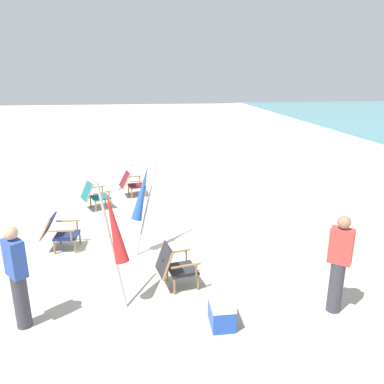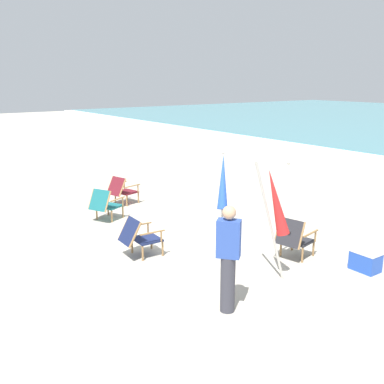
% 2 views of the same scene
% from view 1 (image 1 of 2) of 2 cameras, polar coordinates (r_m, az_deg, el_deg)
% --- Properties ---
extents(ground_plane, '(80.00, 80.00, 0.00)m').
position_cam_1_polar(ground_plane, '(8.95, -8.60, -6.65)').
color(ground_plane, '#B7AF9E').
extents(beach_chair_front_right, '(0.70, 0.79, 0.81)m').
position_cam_1_polar(beach_chair_front_right, '(6.71, -2.75, -11.06)').
color(beach_chair_front_right, '#28282D').
rests_on(beach_chair_front_right, ground).
extents(beach_chair_back_left, '(0.83, 0.91, 0.79)m').
position_cam_1_polar(beach_chair_back_left, '(10.79, -14.68, -0.37)').
color(beach_chair_back_left, '#196066').
rests_on(beach_chair_back_left, ground).
extents(beach_chair_far_center, '(0.74, 0.87, 0.78)m').
position_cam_1_polar(beach_chair_far_center, '(11.70, -9.24, 1.37)').
color(beach_chair_far_center, maroon).
rests_on(beach_chair_far_center, ground).
extents(beach_chair_mid_center, '(0.63, 0.79, 0.78)m').
position_cam_1_polar(beach_chair_mid_center, '(8.56, -19.70, -5.61)').
color(beach_chair_mid_center, '#19234C').
rests_on(beach_chair_mid_center, ground).
extents(umbrella_furled_red, '(0.54, 0.53, 2.07)m').
position_cam_1_polar(umbrella_furled_red, '(5.97, -11.75, -5.40)').
color(umbrella_furled_red, '#B7B2A8').
rests_on(umbrella_furled_red, ground).
extents(umbrella_furled_blue, '(0.74, 0.67, 1.98)m').
position_cam_1_polar(umbrella_furled_blue, '(7.76, -7.58, -0.22)').
color(umbrella_furled_blue, '#B7B2A8').
rests_on(umbrella_furled_blue, ground).
extents(person_near_chairs, '(0.39, 0.37, 1.63)m').
position_cam_1_polar(person_near_chairs, '(6.10, -25.05, -11.62)').
color(person_near_chairs, '#383842').
rests_on(person_near_chairs, ground).
extents(person_by_waterline, '(0.37, 0.39, 1.63)m').
position_cam_1_polar(person_by_waterline, '(6.32, 21.46, -10.12)').
color(person_by_waterline, '#383842').
rests_on(person_by_waterline, ground).
extents(cooler_box, '(0.49, 0.35, 0.40)m').
position_cam_1_polar(cooler_box, '(5.94, 4.52, -17.90)').
color(cooler_box, blue).
rests_on(cooler_box, ground).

